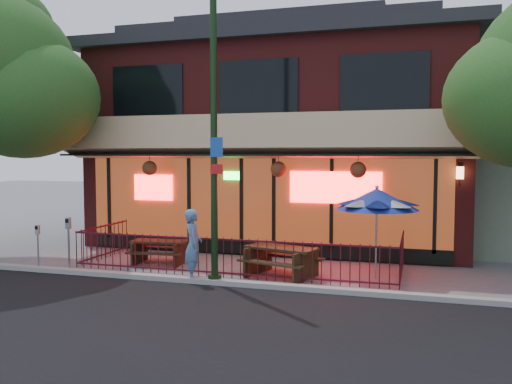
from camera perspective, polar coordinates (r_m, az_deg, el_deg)
ground at (r=13.35m, az=-3.74°, el=-9.17°), size 80.00×80.00×0.00m
asphalt_street at (r=8.25m, az=-19.27°, el=-17.83°), size 80.00×11.00×0.00m
curb at (r=12.88m, az=-4.53°, el=-9.39°), size 80.00×0.25×0.12m
restaurant_building at (r=19.84m, az=3.48°, el=7.13°), size 12.96×9.49×8.05m
patio_fence at (r=13.68m, az=-3.01°, el=-6.14°), size 8.44×2.62×1.00m
street_light at (r=12.62m, az=-4.44°, el=4.49°), size 0.43×0.32×7.00m
picnic_table_left at (r=15.29m, az=-10.10°, el=-5.88°), size 1.66×1.34×0.66m
picnic_table_right at (r=13.51m, az=2.68°, el=-6.86°), size 2.07×1.79×0.75m
patio_umbrella at (r=13.42m, az=12.59°, el=-0.73°), size 2.00×2.00×2.29m
pedestrian at (r=13.06m, az=-6.61°, el=-5.59°), size 0.64×0.75×1.74m
parking_meter_near at (r=14.70m, az=-19.13°, el=-4.33°), size 0.15×0.14×1.43m
parking_meter_far at (r=15.19m, az=-21.99°, el=-4.69°), size 0.13×0.12×1.21m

